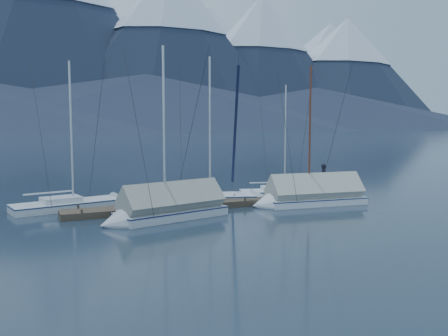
% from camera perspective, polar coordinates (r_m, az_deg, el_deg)
% --- Properties ---
extents(ground, '(1000.00, 1000.00, 0.00)m').
position_cam_1_polar(ground, '(25.57, 1.83, -5.31)').
color(ground, black).
rests_on(ground, ground).
extents(mountain_range, '(877.00, 584.00, 150.50)m').
position_cam_1_polar(mountain_range, '(396.99, -22.21, 12.97)').
color(mountain_range, '#475675').
rests_on(mountain_range, ground).
extents(dock, '(18.00, 1.50, 0.54)m').
position_cam_1_polar(dock, '(27.34, -0.00, -4.37)').
color(dock, '#382D23').
rests_on(dock, ground).
extents(mooring_posts, '(15.12, 1.52, 0.35)m').
position_cam_1_polar(mooring_posts, '(27.10, -0.97, -3.94)').
color(mooring_posts, '#382D23').
rests_on(mooring_posts, ground).
extents(sailboat_open_left, '(7.01, 3.35, 8.94)m').
position_cam_1_polar(sailboat_open_left, '(27.99, -16.73, -4.27)').
color(sailboat_open_left, silver).
rests_on(sailboat_open_left, ground).
extents(sailboat_open_mid, '(7.47, 4.11, 9.52)m').
position_cam_1_polar(sailboat_open_mid, '(28.76, -0.69, -3.75)').
color(sailboat_open_mid, silver).
rests_on(sailboat_open_mid, ground).
extents(sailboat_open_right, '(6.21, 3.19, 7.91)m').
position_cam_1_polar(sailboat_open_right, '(31.49, 8.02, -3.04)').
color(sailboat_open_right, white).
rests_on(sailboat_open_right, ground).
extents(sailboat_covered_near, '(7.05, 3.05, 8.91)m').
position_cam_1_polar(sailboat_covered_near, '(28.11, 9.89, -3.48)').
color(sailboat_covered_near, white).
rests_on(sailboat_covered_near, ground).
extents(sailboat_covered_far, '(6.94, 3.53, 9.34)m').
position_cam_1_polar(sailboat_covered_far, '(23.76, -7.39, -5.08)').
color(sailboat_covered_far, silver).
rests_on(sailboat_covered_far, ground).
extents(person, '(0.62, 0.77, 1.84)m').
position_cam_1_polar(person, '(30.70, 11.93, -1.22)').
color(person, black).
rests_on(person, dock).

